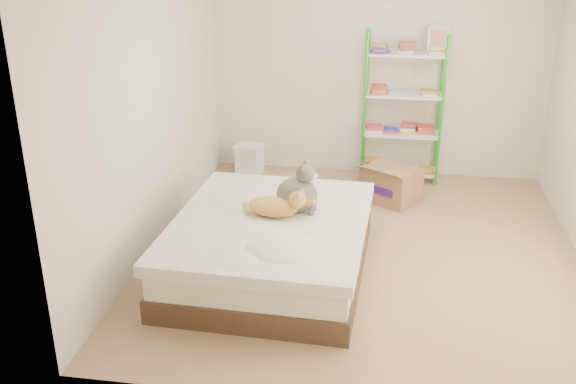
% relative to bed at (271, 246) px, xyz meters
% --- Properties ---
extents(room, '(3.81, 4.21, 2.61)m').
position_rel_bed_xyz_m(room, '(0.78, 0.54, 1.05)').
color(room, '#AB7C59').
rests_on(room, ground).
extents(bed, '(1.64, 2.01, 0.50)m').
position_rel_bed_xyz_m(bed, '(0.00, 0.00, 0.00)').
color(bed, '#472F26').
rests_on(bed, ground).
extents(orange_cat, '(0.54, 0.35, 0.20)m').
position_rel_bed_xyz_m(orange_cat, '(0.01, 0.06, 0.35)').
color(orange_cat, gold).
rests_on(orange_cat, bed).
extents(grey_cat, '(0.40, 0.35, 0.43)m').
position_rel_bed_xyz_m(grey_cat, '(0.19, 0.19, 0.46)').
color(grey_cat, slate).
rests_on(grey_cat, bed).
extents(shelf_unit, '(0.88, 0.36, 1.74)m').
position_rel_bed_xyz_m(shelf_unit, '(1.08, 2.42, 0.59)').
color(shelf_unit, green).
rests_on(shelf_unit, ground).
extents(cardboard_box, '(0.68, 0.72, 0.43)m').
position_rel_bed_xyz_m(cardboard_box, '(0.99, 1.73, -0.06)').
color(cardboard_box, '#A0775A').
rests_on(cardboard_box, ground).
extents(white_bin, '(0.36, 0.33, 0.35)m').
position_rel_bed_xyz_m(white_bin, '(-0.68, 2.33, -0.07)').
color(white_bin, white).
rests_on(white_bin, ground).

